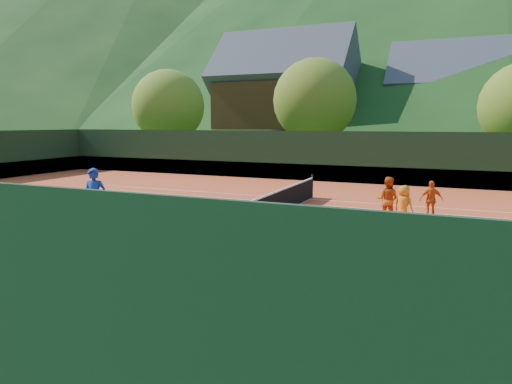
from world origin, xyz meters
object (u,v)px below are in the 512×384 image
at_px(coach, 95,199).
at_px(student_c, 404,205).
at_px(tennis_net, 263,209).
at_px(student_b, 431,200).
at_px(chalet_mid, 457,107).
at_px(chalet_left, 285,102).
at_px(ball_hopper, 48,205).
at_px(student_a, 387,200).

height_order(coach, student_c, coach).
bearing_deg(tennis_net, student_b, 30.48).
bearing_deg(chalet_mid, tennis_net, -100.01).
bearing_deg(coach, chalet_left, 75.83).
bearing_deg(chalet_mid, coach, -106.11).
height_order(student_c, tennis_net, student_c).
distance_m(coach, student_b, 11.80).
distance_m(student_b, ball_hopper, 13.45).
height_order(ball_hopper, chalet_mid, chalet_mid).
height_order(student_a, tennis_net, student_a).
relative_size(coach, chalet_mid, 0.16).
distance_m(student_b, chalet_mid, 31.16).
bearing_deg(chalet_mid, student_b, -91.22).
distance_m(coach, ball_hopper, 1.77).
bearing_deg(student_a, ball_hopper, 33.46).
bearing_deg(chalet_mid, student_c, -92.60).
relative_size(student_c, ball_hopper, 1.38).
height_order(student_a, ball_hopper, student_a).
height_order(coach, chalet_left, chalet_left).
relative_size(tennis_net, ball_hopper, 12.07).
distance_m(student_a, student_b, 1.90).
distance_m(coach, tennis_net, 5.62).
xyz_separation_m(coach, chalet_left, (-5.30, 33.04, 4.62)).
relative_size(student_a, chalet_left, 0.12).
bearing_deg(chalet_left, student_a, -63.63).
relative_size(tennis_net, chalet_mid, 0.95).
bearing_deg(coach, student_a, 6.17).
xyz_separation_m(student_b, chalet_left, (-15.34, 26.85, 4.93)).
xyz_separation_m(student_b, tennis_net, (-5.34, -3.15, -0.20)).
bearing_deg(chalet_left, ball_hopper, -83.88).
height_order(student_c, ball_hopper, student_c).
bearing_deg(student_b, coach, 14.88).
bearing_deg(ball_hopper, student_a, 26.75).
xyz_separation_m(student_a, student_c, (0.57, -0.24, -0.12)).
relative_size(student_c, chalet_mid, 0.11).
bearing_deg(student_b, tennis_net, 13.73).
height_order(coach, student_a, coach).
bearing_deg(student_b, chalet_mid, -107.97).
bearing_deg(student_c, student_b, -93.13).
bearing_deg(chalet_left, student_b, -60.26).
relative_size(student_b, ball_hopper, 1.39).
xyz_separation_m(coach, chalet_mid, (10.70, 37.04, 3.96)).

